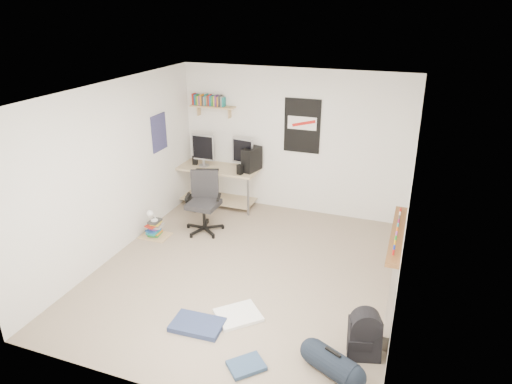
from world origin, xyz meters
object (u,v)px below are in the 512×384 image
(backpack, at_px, (364,339))
(desk, at_px, (216,185))
(office_chair, at_px, (203,204))
(duffel_bag, at_px, (332,363))
(book_stack, at_px, (155,228))

(backpack, bearing_deg, desk, 119.45)
(desk, relative_size, office_chair, 1.62)
(desk, height_order, backpack, desk)
(office_chair, height_order, duffel_bag, office_chair)
(office_chair, relative_size, book_stack, 2.54)
(backpack, relative_size, duffel_bag, 0.86)
(office_chair, bearing_deg, duffel_bag, -59.62)
(desk, distance_m, duffel_bag, 4.50)
(office_chair, distance_m, backpack, 3.47)
(duffel_bag, bearing_deg, book_stack, 175.41)
(duffel_bag, height_order, book_stack, duffel_bag)
(office_chair, relative_size, duffel_bag, 1.92)
(desk, bearing_deg, book_stack, -106.36)
(office_chair, bearing_deg, book_stack, -163.44)
(backpack, relative_size, book_stack, 1.14)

